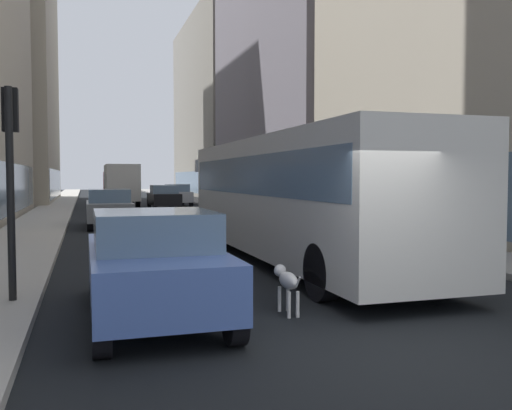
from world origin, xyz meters
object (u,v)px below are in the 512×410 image
at_px(box_truck, 121,184).
at_px(dalmatian_dog, 287,281).
at_px(car_blue_hatchback, 153,263).
at_px(traffic_light_near, 10,157).
at_px(pedestrian_with_handbag, 399,211).
at_px(pedestrian_in_coat, 401,211).
at_px(car_silver_sedan, 177,195).
at_px(transit_bus, 295,191).
at_px(car_grey_wagon, 109,208).
at_px(car_black_suv, 164,197).

height_order(box_truck, dalmatian_dog, box_truck).
xyz_separation_m(car_blue_hatchback, traffic_light_near, (-2.10, 1.21, 1.61)).
distance_m(pedestrian_with_handbag, pedestrian_in_coat, 0.36).
relative_size(car_silver_sedan, car_blue_hatchback, 0.99).
relative_size(transit_bus, pedestrian_with_handbag, 6.82).
bearing_deg(dalmatian_dog, box_truck, 90.67).
bearing_deg(car_silver_sedan, car_grey_wagon, -108.58).
height_order(car_blue_hatchback, car_black_suv, same).
distance_m(car_grey_wagon, car_silver_sedan, 17.58).
height_order(car_grey_wagon, traffic_light_near, traffic_light_near).
xyz_separation_m(car_black_suv, pedestrian_in_coat, (5.09, -20.40, 0.19)).
bearing_deg(car_silver_sedan, pedestrian_in_coat, -82.05).
xyz_separation_m(transit_bus, box_truck, (-2.40, 29.63, -0.11)).
relative_size(transit_bus, traffic_light_near, 3.39).
bearing_deg(pedestrian_in_coat, car_silver_sedan, 97.95).
relative_size(car_grey_wagon, car_blue_hatchback, 1.05).
xyz_separation_m(car_grey_wagon, pedestrian_in_coat, (9.09, -8.36, 0.19)).
distance_m(transit_bus, car_grey_wagon, 12.35).
relative_size(pedestrian_in_coat, traffic_light_near, 0.50).
xyz_separation_m(car_silver_sedan, box_truck, (-4.00, 1.33, 0.85)).
height_order(car_grey_wagon, pedestrian_in_coat, pedestrian_in_coat).
relative_size(car_grey_wagon, car_black_suv, 1.15).
xyz_separation_m(box_truck, traffic_light_near, (-3.70, -32.77, 0.77)).
height_order(transit_bus, car_silver_sedan, transit_bus).
xyz_separation_m(pedestrian_with_handbag, traffic_light_near, (-10.94, -6.18, 1.42)).
height_order(car_black_suv, pedestrian_with_handbag, pedestrian_with_handbag).
bearing_deg(car_silver_sedan, car_blue_hatchback, -99.73).
distance_m(car_silver_sedan, car_blue_hatchback, 33.13).
bearing_deg(pedestrian_with_handbag, car_silver_sedan, 97.30).
xyz_separation_m(car_grey_wagon, car_silver_sedan, (5.60, 16.66, -0.00)).
distance_m(car_black_suv, traffic_light_near, 27.55).
xyz_separation_m(car_black_suv, dalmatian_dog, (-1.99, -28.46, -0.31)).
xyz_separation_m(car_silver_sedan, pedestrian_with_handbag, (3.24, -25.27, 0.19)).
bearing_deg(car_black_suv, car_blue_hatchback, -98.12).
bearing_deg(pedestrian_in_coat, traffic_light_near, -150.14).
relative_size(transit_bus, dalmatian_dog, 11.98).
relative_size(dalmatian_dog, traffic_light_near, 0.28).
xyz_separation_m(box_truck, dalmatian_dog, (0.41, -34.41, -1.15)).
bearing_deg(pedestrian_with_handbag, car_blue_hatchback, -140.10).
height_order(transit_bus, dalmatian_dog, transit_bus).
bearing_deg(box_truck, pedestrian_in_coat, -74.12).
distance_m(car_grey_wagon, pedestrian_with_handbag, 12.34).
relative_size(car_silver_sedan, pedestrian_with_handbag, 2.62).
bearing_deg(pedestrian_with_handbag, box_truck, 105.22).
distance_m(dalmatian_dog, pedestrian_with_handbag, 10.39).
height_order(car_silver_sedan, car_blue_hatchback, same).
relative_size(transit_bus, car_blue_hatchback, 2.59).
xyz_separation_m(car_blue_hatchback, car_black_suv, (4.00, 28.03, -0.00)).
xyz_separation_m(car_silver_sedan, pedestrian_in_coat, (3.49, -25.02, 0.19)).
height_order(car_black_suv, box_truck, box_truck).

